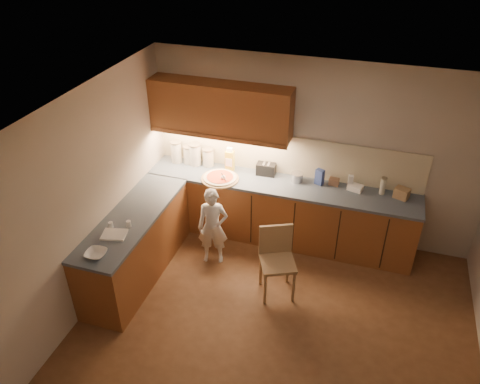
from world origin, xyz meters
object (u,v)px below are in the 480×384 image
at_px(pizza_on_board, 220,178).
at_px(toaster, 266,169).
at_px(wooden_chair, 277,256).
at_px(child, 213,227).
at_px(oil_jug, 230,160).

distance_m(pizza_on_board, toaster, 0.66).
distance_m(wooden_chair, toaster, 1.40).
distance_m(child, oil_jug, 1.03).
xyz_separation_m(pizza_on_board, oil_jug, (0.05, 0.28, 0.14)).
distance_m(child, toaster, 1.14).
distance_m(oil_jug, toaster, 0.53).
bearing_deg(oil_jug, wooden_chair, -49.76).
relative_size(child, oil_jug, 3.06).
height_order(pizza_on_board, child, pizza_on_board).
relative_size(child, toaster, 4.12).
bearing_deg(pizza_on_board, wooden_chair, -40.62).
bearing_deg(oil_jug, child, -86.47).
relative_size(child, wooden_chair, 1.21).
relative_size(wooden_chair, toaster, 3.39).
bearing_deg(oil_jug, pizza_on_board, -100.00).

